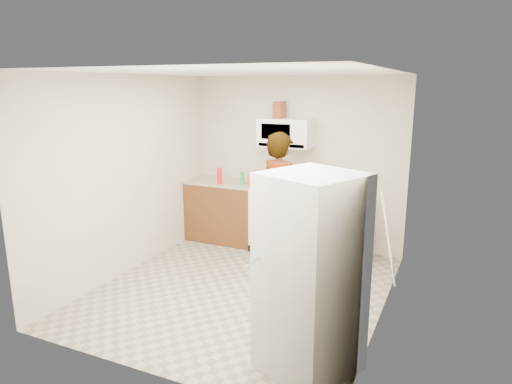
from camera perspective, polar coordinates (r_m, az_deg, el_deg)
The scene contains 20 objects.
floor at distance 5.56m, azimuth -1.63°, elevation -11.97°, with size 3.60×3.60×0.00m, color gray.
back_wall at distance 6.77m, azimuth 5.01°, elevation 3.70°, with size 3.20×0.02×2.50m, color beige.
right_wall at distance 4.69m, azimuth 15.99°, elevation -1.06°, with size 0.02×3.60×2.50m, color beige.
cabinet_left at distance 7.10m, azimuth -3.88°, elevation -2.47°, with size 1.12×0.62×0.90m, color brown.
counter_left at distance 6.98m, azimuth -3.94°, elevation 1.23°, with size 1.14×0.64×0.04m, color tan.
cabinet_right at distance 6.48m, azimuth 9.65°, elevation -4.15°, with size 0.80×0.62×0.90m, color brown.
counter_right at distance 6.36m, azimuth 9.81°, elevation -0.13°, with size 0.82×0.64×0.04m, color tan.
gas_range at distance 6.70m, azimuth 3.19°, elevation -3.10°, with size 0.76×0.65×1.13m.
microwave at distance 6.58m, azimuth 3.73°, elevation 7.40°, with size 0.76×0.38×0.40m, color white.
person at distance 5.86m, azimuth 3.04°, elevation -1.25°, with size 0.66×0.43×1.80m, color tan.
fridge at distance 3.82m, azimuth 6.85°, elevation -10.26°, with size 0.70×0.70×1.70m, color silver.
kettle at distance 6.45m, azimuth 12.00°, elevation 0.85°, with size 0.13×0.13×0.16m, color white.
jug at distance 6.63m, azimuth 2.92°, elevation 10.23°, with size 0.14×0.14×0.24m, color brown.
saucepan at distance 6.77m, azimuth 1.95°, elevation 1.69°, with size 0.21×0.21×0.12m, color #B7B6BB.
tray at distance 6.48m, azimuth 3.64°, elevation 0.64°, with size 0.25×0.16×0.05m, color silver.
bottle_spray at distance 6.78m, azimuth -4.57°, elevation 2.03°, with size 0.07×0.07×0.24m, color red.
bottle_hot_sauce at distance 6.62m, azimuth -0.86°, elevation 1.46°, with size 0.05×0.05×0.16m, color #CA5216.
bottle_green_cap at distance 6.69m, azimuth -1.76°, elevation 1.70°, with size 0.06×0.06×0.19m, color green.
pot_lid at distance 6.72m, azimuth -1.15°, elevation 0.98°, with size 0.23×0.23×0.01m, color white.
broom at distance 5.58m, azimuth 16.25°, elevation -5.82°, with size 0.03×0.03×1.19m, color white.
Camera 1 is at (2.23, -4.51, 2.37)m, focal length 32.00 mm.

